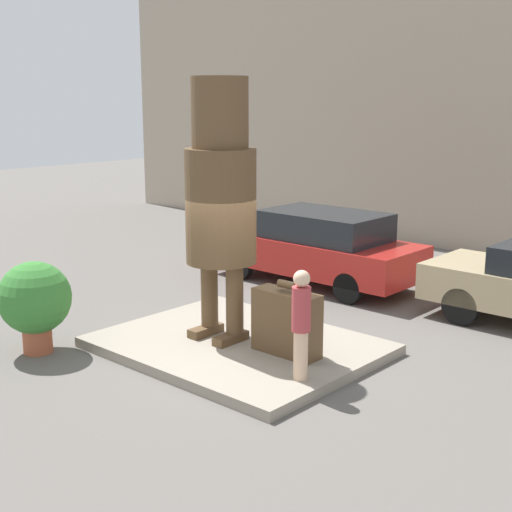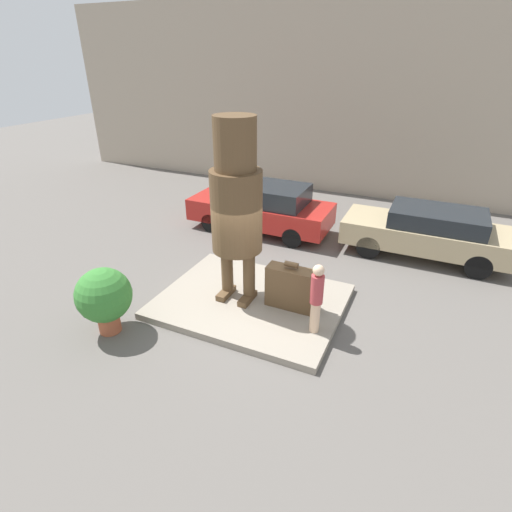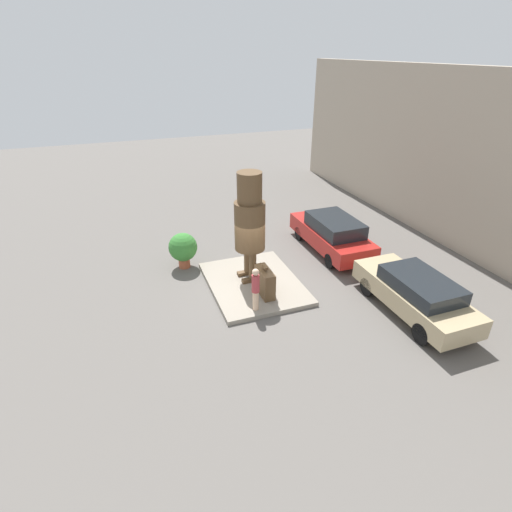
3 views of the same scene
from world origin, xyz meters
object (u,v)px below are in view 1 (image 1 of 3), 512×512
at_px(tourist, 301,320).
at_px(parked_car_red, 318,246).
at_px(statue_figure, 221,190).
at_px(planter_pot, 35,300).
at_px(giant_suitcase, 287,322).

height_order(tourist, parked_car_red, tourist).
xyz_separation_m(statue_figure, tourist, (2.09, -0.53, -1.60)).
distance_m(statue_figure, planter_pot, 3.49).
relative_size(giant_suitcase, tourist, 0.74).
bearing_deg(statue_figure, giant_suitcase, 5.17).
bearing_deg(parked_car_red, giant_suitcase, 121.60).
height_order(giant_suitcase, planter_pot, planter_pot).
distance_m(statue_figure, tourist, 2.69).
bearing_deg(parked_car_red, planter_pot, 83.51).
bearing_deg(parked_car_red, tourist, 124.87).
xyz_separation_m(statue_figure, planter_pot, (-2.05, -2.21, -1.75)).
bearing_deg(planter_pot, giant_suitcase, 34.84).
distance_m(giant_suitcase, parked_car_red, 4.97).
xyz_separation_m(giant_suitcase, planter_pot, (-3.35, -2.33, 0.21)).
distance_m(parked_car_red, planter_pot, 6.60).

